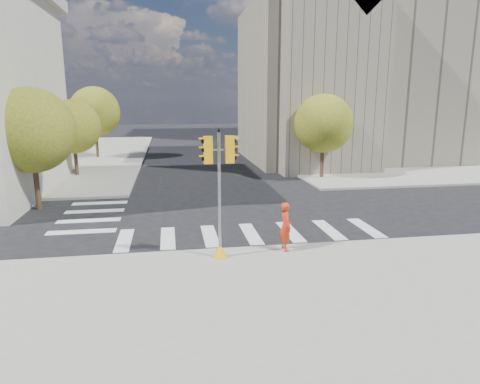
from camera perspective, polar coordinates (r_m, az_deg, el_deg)
name	(u,v)px	position (r m, az deg, el deg)	size (l,w,h in m)	color
ground	(245,221)	(20.77, 0.68, -3.90)	(160.00, 160.00, 0.00)	black
sidewalk_near	(326,347)	(10.95, 11.43, -19.60)	(30.00, 14.00, 0.15)	gray
sidewalk_far_right	(377,149)	(51.64, 17.81, 5.42)	(28.00, 40.00, 0.15)	gray
sidewalk_far_left	(2,157)	(48.86, -29.15, 4.07)	(28.00, 40.00, 0.15)	gray
civic_building	(373,83)	(43.22, 17.33, 13.76)	(26.00, 16.00, 19.39)	gray
office_tower	(345,33)	(67.32, 13.79, 19.90)	(20.00, 18.00, 30.00)	#9EA0A3
tree_lw_near	(31,130)	(24.69, -26.08, 7.38)	(4.40, 4.40, 6.41)	#382616
tree_lw_mid	(73,127)	(34.41, -21.35, 8.12)	(4.00, 4.00, 5.77)	#382616
tree_lw_far	(95,112)	(44.20, -18.81, 10.08)	(4.80, 4.80, 6.95)	#382616
tree_re_near	(324,123)	(31.65, 11.08, 8.96)	(4.20, 4.20, 6.16)	#382616
tree_re_mid	(281,113)	(43.08, 5.48, 10.39)	(4.60, 4.60, 6.66)	#382616
tree_re_far	(257,114)	(54.78, 2.22, 10.35)	(4.00, 4.00, 5.88)	#382616
lamp_near	(312,114)	(35.56, 9.62, 10.22)	(0.35, 0.18, 8.11)	black
lamp_far	(272,110)	(49.01, 4.24, 10.91)	(0.35, 0.18, 8.11)	black
traffic_signal	(220,205)	(15.22, -2.74, -1.71)	(1.07, 0.56, 4.65)	#F9AC0D
photographer	(286,226)	(16.32, 6.10, -4.57)	(0.68, 0.45, 1.88)	red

